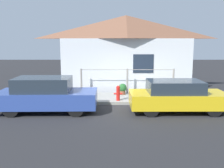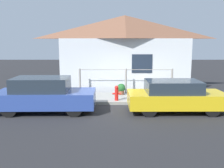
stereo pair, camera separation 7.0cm
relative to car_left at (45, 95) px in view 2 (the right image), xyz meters
The scene contains 8 objects.
ground_plane 3.65m from the car_left, 17.67° to the left, with size 60.00×60.00×0.00m, color #262628.
sidewalk 4.10m from the car_left, 32.48° to the left, with size 24.00×2.17×0.14m.
house 6.38m from the car_left, 53.68° to the left, with size 7.51×2.23×4.28m.
fence 4.62m from the car_left, 42.32° to the left, with size 4.90×0.10×1.28m.
car_left is the anchor object (origin of this frame).
car_right 5.22m from the car_left, ahead, with size 3.85×1.65×1.27m.
fire_hydrant 3.22m from the car_left, 25.56° to the left, with size 0.39×0.17×0.69m.
potted_plant_near_hydrant 4.18m from the car_left, 40.76° to the left, with size 0.42×0.42×0.56m.
Camera 2 is at (-0.72, -10.83, 2.75)m, focal length 40.00 mm.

